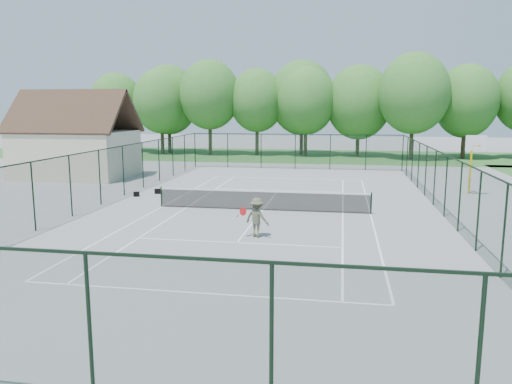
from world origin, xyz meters
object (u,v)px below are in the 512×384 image
sports_bag_a (136,194)px  tennis_player (257,217)px  basketball_goal (474,153)px  tennis_net (263,199)px

sports_bag_a → tennis_player: size_ratio=0.21×
tennis_player → basketball_goal: bearing=47.4°
tennis_net → sports_bag_a: bearing=161.3°
tennis_net → tennis_player: bearing=-83.4°
basketball_goal → tennis_player: (-11.22, -12.20, -1.75)m
basketball_goal → sports_bag_a: (-19.95, -4.10, -2.43)m
basketball_goal → tennis_player: bearing=-132.6°
tennis_net → basketball_goal: size_ratio=3.04×
sports_bag_a → tennis_player: 11.93m
tennis_net → sports_bag_a: tennis_net is taller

